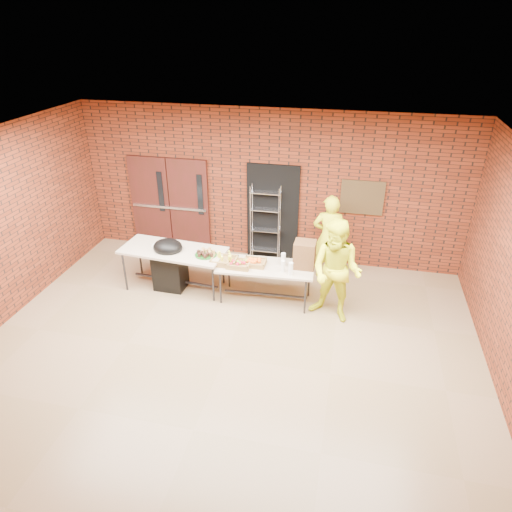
{
  "coord_description": "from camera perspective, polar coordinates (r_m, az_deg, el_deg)",
  "views": [
    {
      "loc": [
        1.7,
        -5.32,
        4.79
      ],
      "look_at": [
        0.2,
        1.4,
        1.1
      ],
      "focal_mm": 32.0,
      "sensor_mm": 36.0,
      "label": 1
    }
  ],
  "objects": [
    {
      "name": "cup_stack_front",
      "position": [
        8.07,
        3.37,
        -1.28
      ],
      "size": [
        0.07,
        0.07,
        0.22
      ],
      "primitive_type": "cylinder",
      "color": "white",
      "rests_on": "table_right"
    },
    {
      "name": "table_left",
      "position": [
        8.83,
        -10.33,
        0.42
      ],
      "size": [
        2.05,
        0.99,
        0.82
      ],
      "rotation": [
        0.0,
        0.0,
        -0.08
      ],
      "color": "#BAA78E",
      "rests_on": "room"
    },
    {
      "name": "dark_doorway",
      "position": [
        9.68,
        2.09,
        5.4
      ],
      "size": [
        1.1,
        0.06,
        2.1
      ],
      "primitive_type": "cube",
      "color": "black",
      "rests_on": "room"
    },
    {
      "name": "basket_bananas",
      "position": [
        8.36,
        -4.0,
        -0.56
      ],
      "size": [
        0.46,
        0.36,
        0.14
      ],
      "color": "olive",
      "rests_on": "table_right"
    },
    {
      "name": "cup_stack_mid",
      "position": [
        7.98,
        4.36,
        -1.6
      ],
      "size": [
        0.08,
        0.08,
        0.24
      ],
      "primitive_type": "cylinder",
      "color": "white",
      "rests_on": "table_right"
    },
    {
      "name": "covered_grill",
      "position": [
        8.93,
        -10.76,
        -0.97
      ],
      "size": [
        0.58,
        0.49,
        1.04
      ],
      "rotation": [
        0.0,
        0.0,
        -0.02
      ],
      "color": "black",
      "rests_on": "room"
    },
    {
      "name": "table_right",
      "position": [
        8.32,
        1.19,
        -1.61
      ],
      "size": [
        1.79,
        0.82,
        0.72
      ],
      "rotation": [
        0.0,
        0.0,
        0.05
      ],
      "color": "#BAA78E",
      "rests_on": "room"
    },
    {
      "name": "muffin_tray",
      "position": [
        8.48,
        -6.3,
        0.39
      ],
      "size": [
        0.41,
        0.41,
        0.1
      ],
      "color": "#175015",
      "rests_on": "table_left"
    },
    {
      "name": "room",
      "position": [
        6.43,
        -4.44,
        -1.68
      ],
      "size": [
        8.08,
        7.08,
        3.28
      ],
      "color": "olive",
      "rests_on": "ground"
    },
    {
      "name": "coffee_dispenser",
      "position": [
        8.19,
        6.09,
        0.19
      ],
      "size": [
        0.38,
        0.34,
        0.5
      ],
      "primitive_type": "cube",
      "color": "brown",
      "rests_on": "table_right"
    },
    {
      "name": "double_doors",
      "position": [
        10.29,
        -10.67,
        6.36
      ],
      "size": [
        1.78,
        0.12,
        2.1
      ],
      "color": "#3F1312",
      "rests_on": "room"
    },
    {
      "name": "volunteer_woman",
      "position": [
        9.11,
        9.06,
        2.32
      ],
      "size": [
        0.65,
        0.43,
        1.75
      ],
      "primitive_type": "imported",
      "rotation": [
        0.0,
        0.0,
        3.17
      ],
      "color": "#EDF41B",
      "rests_on": "room"
    },
    {
      "name": "napkin_box",
      "position": [
        8.91,
        -12.2,
        1.22
      ],
      "size": [
        0.19,
        0.13,
        0.06
      ],
      "primitive_type": "cube",
      "color": "white",
      "rests_on": "table_left"
    },
    {
      "name": "basket_apples",
      "position": [
        8.24,
        -2.17,
        -1.0
      ],
      "size": [
        0.42,
        0.32,
        0.13
      ],
      "color": "olive",
      "rests_on": "table_right"
    },
    {
      "name": "volunteer_man",
      "position": [
        7.81,
        10.0,
        -1.94
      ],
      "size": [
        1.09,
        0.97,
        1.86
      ],
      "primitive_type": "imported",
      "rotation": [
        0.0,
        0.0,
        -0.34
      ],
      "color": "#EDF41B",
      "rests_on": "room"
    },
    {
      "name": "bronze_plaque",
      "position": [
        9.35,
        13.12,
        7.14
      ],
      "size": [
        0.85,
        0.04,
        0.7
      ],
      "primitive_type": "cube",
      "color": "#402E19",
      "rests_on": "room"
    },
    {
      "name": "basket_oranges",
      "position": [
        8.29,
        -0.18,
        -0.8
      ],
      "size": [
        0.4,
        0.31,
        0.12
      ],
      "color": "olive",
      "rests_on": "table_right"
    },
    {
      "name": "cup_stack_back",
      "position": [
        8.24,
        3.43,
        -0.46
      ],
      "size": [
        0.09,
        0.09,
        0.26
      ],
      "primitive_type": "cylinder",
      "color": "white",
      "rests_on": "table_right"
    },
    {
      "name": "wire_rack",
      "position": [
        9.66,
        1.16,
        4.02
      ],
      "size": [
        0.62,
        0.21,
        1.69
      ],
      "primitive_type": null,
      "rotation": [
        0.0,
        0.0,
        0.01
      ],
      "color": "#A9AAB0",
      "rests_on": "room"
    }
  ]
}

